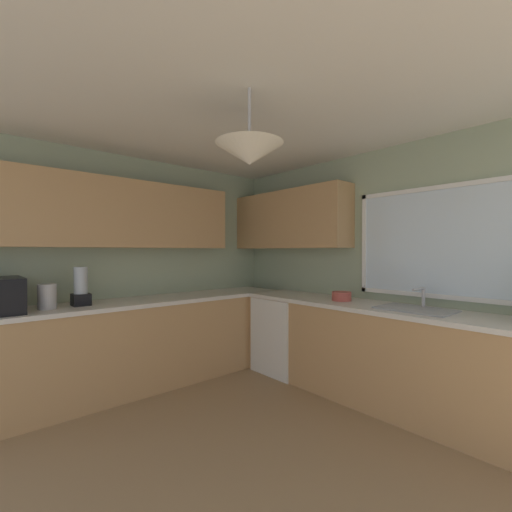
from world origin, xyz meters
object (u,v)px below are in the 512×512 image
Objects in this scene: kettle at (47,297)px; blender_appliance at (81,288)px; dishwasher at (286,334)px; bowl at (342,296)px; sink_assembly at (416,309)px.

kettle is 0.28m from blender_appliance.
dishwasher is 2.39× the size of blender_appliance.
dishwasher is at bearing 74.71° from kettle.
kettle is (-0.64, -2.34, 0.59)m from dishwasher.
dishwasher is at bearing -177.71° from bowl.
blender_appliance is at bearing -135.79° from sink_assembly.
kettle is at bearing -105.29° from dishwasher.
kettle is at bearing -120.39° from bowl.
blender_appliance is at bearing -123.95° from bowl.
sink_assembly is at bearing 44.21° from blender_appliance.
kettle is 0.61× the size of blender_appliance.
sink_assembly is 3.05× the size of bowl.
kettle reaches higher than dishwasher.
sink_assembly is (1.50, 0.04, 0.49)m from dishwasher.
blender_appliance is (-0.66, -2.06, 0.64)m from dishwasher.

